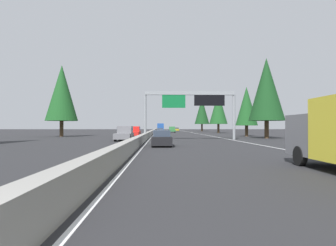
{
  "coord_description": "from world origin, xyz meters",
  "views": [
    {
      "loc": [
        -1.18,
        -1.78,
        1.78
      ],
      "look_at": [
        52.75,
        -3.2,
        2.48
      ],
      "focal_mm": 31.62,
      "sensor_mm": 36.0,
      "label": 1
    }
  ],
  "objects_px": {
    "conifer_right_far": "(218,108)",
    "sedan_far_left": "(177,129)",
    "oncoming_near": "(125,133)",
    "bus_mid_left": "(161,127)",
    "conifer_right_mid": "(247,106)",
    "conifer_right_distant": "(202,111)",
    "sign_gantry_overhead": "(191,101)",
    "conifer_right_near": "(266,89)",
    "oncoming_far": "(134,132)",
    "sedan_near_right": "(162,139)",
    "pickup_mid_center": "(172,129)",
    "sedan_distant_b": "(160,131)",
    "conifer_left_near": "(62,93)"
  },
  "relations": [
    {
      "from": "sign_gantry_overhead",
      "to": "sedan_far_left",
      "type": "bearing_deg",
      "value": -1.89
    },
    {
      "from": "bus_mid_left",
      "to": "conifer_right_far",
      "type": "distance_m",
      "value": 39.15
    },
    {
      "from": "sign_gantry_overhead",
      "to": "conifer_left_near",
      "type": "height_order",
      "value": "conifer_left_near"
    },
    {
      "from": "pickup_mid_center",
      "to": "sedan_distant_b",
      "type": "bearing_deg",
      "value": 169.91
    },
    {
      "from": "sedan_far_left",
      "to": "oncoming_far",
      "type": "bearing_deg",
      "value": 170.78
    },
    {
      "from": "sign_gantry_overhead",
      "to": "conifer_right_distant",
      "type": "bearing_deg",
      "value": -9.18
    },
    {
      "from": "sign_gantry_overhead",
      "to": "conifer_right_mid",
      "type": "height_order",
      "value": "conifer_right_mid"
    },
    {
      "from": "pickup_mid_center",
      "to": "conifer_left_near",
      "type": "distance_m",
      "value": 47.79
    },
    {
      "from": "sedan_distant_b",
      "to": "conifer_left_near",
      "type": "bearing_deg",
      "value": 138.05
    },
    {
      "from": "pickup_mid_center",
      "to": "sedan_near_right",
      "type": "bearing_deg",
      "value": 176.92
    },
    {
      "from": "conifer_right_far",
      "to": "sedan_far_left",
      "type": "bearing_deg",
      "value": 13.16
    },
    {
      "from": "sign_gantry_overhead",
      "to": "oncoming_near",
      "type": "distance_m",
      "value": 10.15
    },
    {
      "from": "oncoming_far",
      "to": "pickup_mid_center",
      "type": "bearing_deg",
      "value": 168.64
    },
    {
      "from": "sedan_near_right",
      "to": "pickup_mid_center",
      "type": "height_order",
      "value": "pickup_mid_center"
    },
    {
      "from": "oncoming_near",
      "to": "pickup_mid_center",
      "type": "bearing_deg",
      "value": 171.64
    },
    {
      "from": "bus_mid_left",
      "to": "oncoming_far",
      "type": "height_order",
      "value": "bus_mid_left"
    },
    {
      "from": "sedan_near_right",
      "to": "sedan_far_left",
      "type": "xyz_separation_m",
      "value": [
        98.98,
        -6.93,
        0.0
      ]
    },
    {
      "from": "oncoming_near",
      "to": "conifer_right_far",
      "type": "bearing_deg",
      "value": 155.14
    },
    {
      "from": "pickup_mid_center",
      "to": "conifer_right_mid",
      "type": "height_order",
      "value": "conifer_right_mid"
    },
    {
      "from": "sedan_near_right",
      "to": "pickup_mid_center",
      "type": "xyz_separation_m",
      "value": [
        69.08,
        -3.71,
        0.23
      ]
    },
    {
      "from": "sedan_far_left",
      "to": "conifer_right_far",
      "type": "distance_m",
      "value": 43.07
    },
    {
      "from": "conifer_right_near",
      "to": "conifer_right_mid",
      "type": "bearing_deg",
      "value": 2.62
    },
    {
      "from": "pickup_mid_center",
      "to": "sign_gantry_overhead",
      "type": "bearing_deg",
      "value": -179.59
    },
    {
      "from": "pickup_mid_center",
      "to": "bus_mid_left",
      "type": "distance_m",
      "value": 23.76
    },
    {
      "from": "sedan_far_left",
      "to": "bus_mid_left",
      "type": "relative_size",
      "value": 0.38
    },
    {
      "from": "sign_gantry_overhead",
      "to": "bus_mid_left",
      "type": "distance_m",
      "value": 79.24
    },
    {
      "from": "sedan_near_right",
      "to": "oncoming_near",
      "type": "relative_size",
      "value": 0.79
    },
    {
      "from": "conifer_right_distant",
      "to": "conifer_left_near",
      "type": "relative_size",
      "value": 1.01
    },
    {
      "from": "conifer_right_near",
      "to": "conifer_right_mid",
      "type": "distance_m",
      "value": 9.39
    },
    {
      "from": "sedan_distant_b",
      "to": "pickup_mid_center",
      "type": "bearing_deg",
      "value": -10.09
    },
    {
      "from": "pickup_mid_center",
      "to": "conifer_right_mid",
      "type": "xyz_separation_m",
      "value": [
        -41.91,
        -12.16,
        4.69
      ]
    },
    {
      "from": "sign_gantry_overhead",
      "to": "sedan_far_left",
      "type": "height_order",
      "value": "sign_gantry_overhead"
    },
    {
      "from": "sign_gantry_overhead",
      "to": "sedan_distant_b",
      "type": "distance_m",
      "value": 34.24
    },
    {
      "from": "bus_mid_left",
      "to": "conifer_right_near",
      "type": "height_order",
      "value": "conifer_right_near"
    },
    {
      "from": "sedan_far_left",
      "to": "conifer_right_mid",
      "type": "height_order",
      "value": "conifer_right_mid"
    },
    {
      "from": "conifer_left_near",
      "to": "conifer_right_mid",
      "type": "bearing_deg",
      "value": -89.99
    },
    {
      "from": "sedan_near_right",
      "to": "conifer_right_mid",
      "type": "bearing_deg",
      "value": -30.29
    },
    {
      "from": "oncoming_far",
      "to": "conifer_left_near",
      "type": "height_order",
      "value": "conifer_left_near"
    },
    {
      "from": "conifer_right_distant",
      "to": "conifer_left_near",
      "type": "height_order",
      "value": "conifer_right_distant"
    },
    {
      "from": "sedan_distant_b",
      "to": "sedan_far_left",
      "type": "relative_size",
      "value": 1.0
    },
    {
      "from": "sedan_near_right",
      "to": "bus_mid_left",
      "type": "bearing_deg",
      "value": 0.01
    },
    {
      "from": "sign_gantry_overhead",
      "to": "conifer_left_near",
      "type": "xyz_separation_m",
      "value": [
        13.68,
        22.25,
        2.64
      ]
    },
    {
      "from": "conifer_right_near",
      "to": "conifer_right_distant",
      "type": "relative_size",
      "value": 0.94
    },
    {
      "from": "bus_mid_left",
      "to": "conifer_right_far",
      "type": "relative_size",
      "value": 0.97
    },
    {
      "from": "sedan_distant_b",
      "to": "oncoming_near",
      "type": "bearing_deg",
      "value": 172.7
    },
    {
      "from": "oncoming_far",
      "to": "conifer_right_distant",
      "type": "height_order",
      "value": "conifer_right_distant"
    },
    {
      "from": "conifer_right_near",
      "to": "conifer_right_distant",
      "type": "bearing_deg",
      "value": -0.09
    },
    {
      "from": "conifer_right_mid",
      "to": "sign_gantry_overhead",
      "type": "bearing_deg",
      "value": 139.33
    },
    {
      "from": "pickup_mid_center",
      "to": "conifer_right_near",
      "type": "xyz_separation_m",
      "value": [
        -51.08,
        -12.58,
        6.66
      ]
    },
    {
      "from": "conifer_right_mid",
      "to": "conifer_right_distant",
      "type": "xyz_separation_m",
      "value": [
        62.34,
        -0.53,
        2.43
      ]
    }
  ]
}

